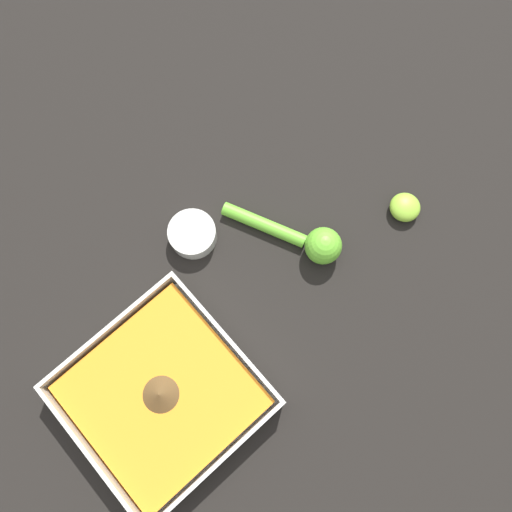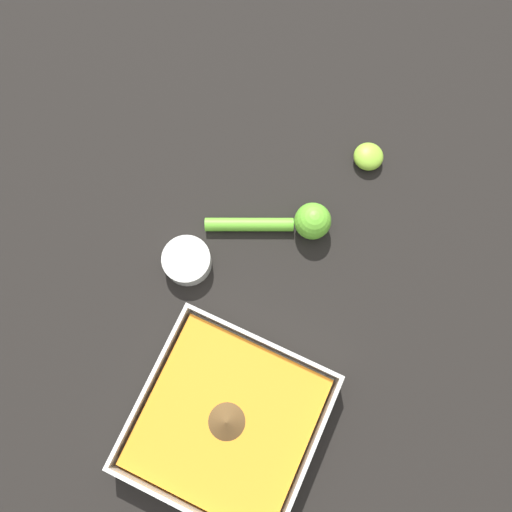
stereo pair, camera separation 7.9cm
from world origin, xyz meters
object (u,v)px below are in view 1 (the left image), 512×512
Objects in this scene: lemon_squeezer at (308,240)px; spice_bowl at (193,234)px; lemon_half at (405,207)px; square_dish at (164,394)px.

spice_bowl is at bearing -160.36° from lemon_squeezer.
spice_bowl is 1.54× the size of lemon_half.
square_dish is 0.32m from lemon_squeezer.
square_dish is at bearing 130.63° from spice_bowl.
square_dish is 1.32× the size of lemon_squeezer.
lemon_squeezer is (0.03, -0.32, 0.00)m from square_dish.
square_dish is 0.49m from lemon_half.
square_dish is 5.05× the size of lemon_half.
lemon_half is (-0.06, -0.16, -0.01)m from lemon_squeezer.
square_dish is at bearing 86.16° from lemon_half.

